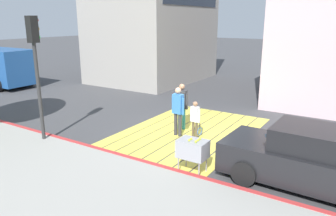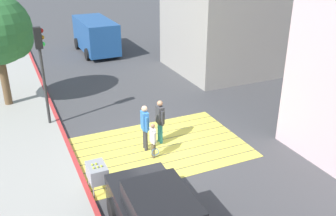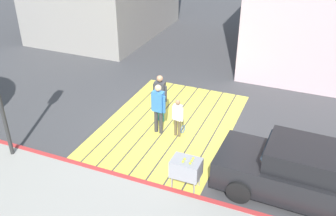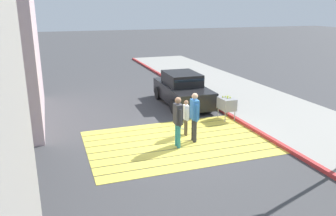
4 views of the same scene
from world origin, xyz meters
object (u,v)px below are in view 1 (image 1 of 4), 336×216
object	(u,v)px
traffic_light_corner	(36,54)
pedestrian_adult_trailing	(178,108)
pedestrian_child_with_racket	(195,118)
tennis_ball_cart	(193,149)
pedestrian_adult_lead	(182,103)
car_parked_near_curb	(310,159)

from	to	relation	value
traffic_light_corner	pedestrian_adult_trailing	size ratio (longest dim) A/B	2.35
pedestrian_adult_trailing	pedestrian_child_with_racket	xyz separation A→B (m)	(0.04, -0.68, -0.27)
tennis_ball_cart	pedestrian_adult_lead	distance (m)	3.71
tennis_ball_cart	pedestrian_adult_trailing	bearing A→B (deg)	38.50
traffic_light_corner	pedestrian_child_with_racket	distance (m)	5.74
car_parked_near_curb	pedestrian_adult_trailing	bearing A→B (deg)	73.18
tennis_ball_cart	pedestrian_adult_lead	world-z (taller)	pedestrian_adult_lead
traffic_light_corner	tennis_ball_cart	size ratio (longest dim) A/B	4.17
car_parked_near_curb	pedestrian_adult_trailing	size ratio (longest dim) A/B	2.41
pedestrian_child_with_racket	pedestrian_adult_lead	bearing A→B (deg)	54.00
car_parked_near_curb	pedestrian_adult_lead	distance (m)	5.41
pedestrian_adult_lead	pedestrian_child_with_racket	size ratio (longest dim) A/B	1.30
tennis_ball_cart	pedestrian_adult_lead	size ratio (longest dim) A/B	0.57
car_parked_near_curb	traffic_light_corner	bearing A→B (deg)	100.74
traffic_light_corner	pedestrian_adult_lead	bearing A→B (deg)	-42.14
pedestrian_adult_trailing	pedestrian_child_with_racket	bearing A→B (deg)	-86.42
pedestrian_adult_trailing	pedestrian_child_with_racket	distance (m)	0.74
pedestrian_adult_lead	pedestrian_adult_trailing	xyz separation A→B (m)	(-0.73, -0.26, 0.01)
tennis_ball_cart	pedestrian_adult_trailing	size ratio (longest dim) A/B	0.56
pedestrian_child_with_racket	pedestrian_adult_trailing	bearing A→B (deg)	93.58
pedestrian_adult_lead	traffic_light_corner	bearing A→B (deg)	137.86
traffic_light_corner	pedestrian_child_with_racket	xyz separation A→B (m)	(3.04, -4.31, -2.26)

